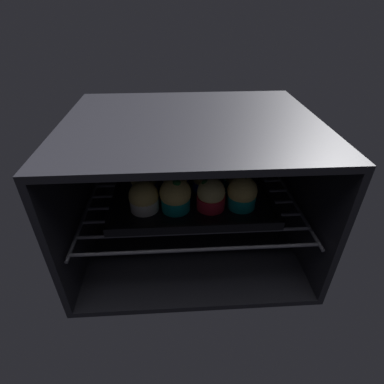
{
  "coord_description": "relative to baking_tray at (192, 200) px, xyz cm",
  "views": [
    {
      "loc": [
        -3.88,
        -43.2,
        59.28
      ],
      "look_at": [
        0.0,
        20.04,
        17.23
      ],
      "focal_mm": 27.83,
      "sensor_mm": 36.0,
      "label": 1
    }
  ],
  "objects": [
    {
      "name": "muffin_row1_col0",
      "position": [
        -12.36,
        3.91,
        4.08
      ],
      "size": [
        7.19,
        7.19,
        8.23
      ],
      "color": "#1928B7",
      "rests_on": "baking_tray"
    },
    {
      "name": "muffin_row1_col3",
      "position": [
        12.26,
        3.71,
        3.81
      ],
      "size": [
        7.02,
        7.02,
        7.81
      ],
      "color": "#0C8C84",
      "rests_on": "baking_tray"
    },
    {
      "name": "baking_tray",
      "position": [
        0.0,
        0.0,
        0.0
      ],
      "size": [
        40.84,
        24.63,
        2.2
      ],
      "color": "black",
      "rests_on": "oven_rack"
    },
    {
      "name": "muffin_row0_col1",
      "position": [
        -4.23,
        -4.21,
        4.53
      ],
      "size": [
        7.58,
        7.58,
        8.79
      ],
      "color": "#0C8C84",
      "rests_on": "baking_tray"
    },
    {
      "name": "muffin_row1_col1",
      "position": [
        -4.12,
        3.86,
        4.12
      ],
      "size": [
        7.02,
        7.02,
        8.23
      ],
      "color": "#1928B7",
      "rests_on": "baking_tray"
    },
    {
      "name": "muffin_row0_col0",
      "position": [
        -11.86,
        -3.7,
        3.8
      ],
      "size": [
        7.25,
        7.25,
        7.56
      ],
      "color": "silver",
      "rests_on": "baking_tray"
    },
    {
      "name": "oven_cavity",
      "position": [
        0.0,
        6.2,
        2.31
      ],
      "size": [
        59.0,
        47.0,
        37.0
      ],
      "color": "black",
      "rests_on": "ground"
    },
    {
      "name": "muffin_row0_col2",
      "position": [
        4.33,
        -4.04,
        4.18
      ],
      "size": [
        7.02,
        7.02,
        7.99
      ],
      "color": "red",
      "rests_on": "baking_tray"
    },
    {
      "name": "oven_rack",
      "position": [
        0.0,
        1.96,
        -1.09
      ],
      "size": [
        54.8,
        42.0,
        0.8
      ],
      "color": "#51515B",
      "rests_on": "oven_cavity"
    },
    {
      "name": "muffin_row1_col2",
      "position": [
        4.03,
        4.39,
        3.81
      ],
      "size": [
        7.33,
        7.33,
        7.6
      ],
      "color": "#1928B7",
      "rests_on": "baking_tray"
    },
    {
      "name": "muffin_row0_col3",
      "position": [
        11.97,
        -3.97,
        4.26
      ],
      "size": [
        7.31,
        7.31,
        8.22
      ],
      "color": "#0C8C84",
      "rests_on": "baking_tray"
    }
  ]
}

